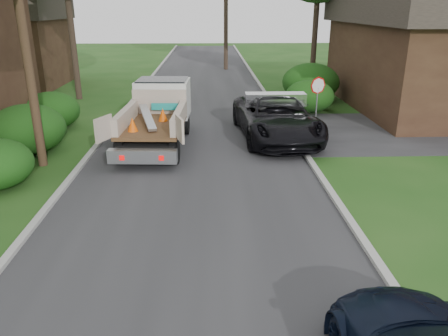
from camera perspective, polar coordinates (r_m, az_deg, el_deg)
name	(u,v)px	position (r m, az deg, el deg)	size (l,w,h in m)	color
ground	(193,230)	(11.23, -4.08, -8.03)	(120.00, 120.00, 0.00)	#1B4513
road	(200,127)	(20.58, -3.19, 5.34)	(8.00, 90.00, 0.02)	#28282B
curb_left	(112,127)	(21.05, -14.46, 5.22)	(0.20, 90.00, 0.12)	#9E9E99
curb_right	(287,125)	(20.88, 8.18, 5.54)	(0.20, 90.00, 0.12)	#9E9E99
stop_sign	(317,93)	(19.78, 12.11, 9.58)	(0.71, 0.32, 2.48)	slate
utility_pole	(20,12)	(15.99, -25.06, 18.02)	(2.42, 1.25, 10.00)	#382619
house_left_far	(7,41)	(34.86, -26.49, 14.58)	(7.56, 7.56, 6.00)	#372116
house_right	(441,49)	(27.06, 26.46, 13.72)	(9.72, 12.96, 6.20)	#372116
hedge_left_b	(27,129)	(18.32, -24.30, 4.67)	(2.86, 2.86, 1.87)	#193D0E
hedge_left_c	(51,111)	(21.62, -21.70, 6.97)	(2.60, 2.60, 1.70)	#193D0E
hedge_right_a	(310,96)	(23.91, 11.12, 9.19)	(2.60, 2.60, 1.70)	#193D0E
hedge_right_b	(311,82)	(26.90, 11.24, 10.95)	(3.38, 3.38, 2.21)	#193D0E
flatbed_truck	(159,110)	(18.53, -8.44, 7.56)	(2.94, 6.39, 2.38)	black
black_pickup	(276,117)	(18.78, 6.83, 6.60)	(3.01, 6.52, 1.81)	black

